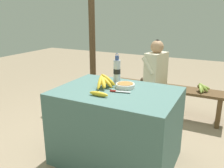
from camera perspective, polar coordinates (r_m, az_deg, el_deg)
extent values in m
plane|color=gray|center=(2.58, 0.99, -17.35)|extent=(12.00, 12.00, 0.00)
cube|color=#4C706B|center=(2.39, 1.04, -10.00)|extent=(1.15, 0.82, 0.74)
sphere|color=#4C381E|center=(2.35, -2.50, 1.01)|extent=(0.06, 0.06, 0.06)
ellipsoid|color=gold|center=(2.28, -2.92, 0.50)|extent=(0.08, 0.18, 0.13)
ellipsoid|color=gold|center=(2.28, -2.19, 0.52)|extent=(0.15, 0.17, 0.12)
ellipsoid|color=gold|center=(2.30, -1.34, 0.62)|extent=(0.17, 0.08, 0.12)
ellipsoid|color=gold|center=(2.33, -0.94, 1.00)|extent=(0.17, 0.09, 0.14)
ellipsoid|color=gold|center=(2.36, -1.11, 0.96)|extent=(0.14, 0.13, 0.11)
ellipsoid|color=gold|center=(2.39, -1.52, 1.35)|extent=(0.08, 0.17, 0.14)
cylinder|color=white|center=(2.33, 3.19, -0.46)|extent=(0.19, 0.19, 0.04)
torus|color=white|center=(2.32, 3.19, -0.03)|extent=(0.19, 0.19, 0.02)
cylinder|color=olive|center=(2.32, 3.19, 0.07)|extent=(0.15, 0.15, 0.01)
cylinder|color=silver|center=(2.48, 1.20, 3.08)|extent=(0.07, 0.07, 0.24)
cylinder|color=black|center=(2.48, 1.20, 3.08)|extent=(0.07, 0.07, 0.05)
cylinder|color=#33477F|center=(2.45, 1.22, 6.27)|extent=(0.04, 0.04, 0.04)
torus|color=#33477F|center=(2.44, 1.22, 7.07)|extent=(0.03, 0.01, 0.03)
ellipsoid|color=gold|center=(2.09, -3.22, -2.40)|extent=(0.19, 0.04, 0.04)
cube|color=#BCBCC1|center=(2.18, 2.68, -1.87)|extent=(0.14, 0.06, 0.00)
cylinder|color=maroon|center=(2.20, 0.23, -1.67)|extent=(0.06, 0.03, 0.02)
cube|color=brown|center=(3.49, 12.57, -0.83)|extent=(1.69, 0.32, 0.04)
cube|color=brown|center=(3.69, 0.62, -2.96)|extent=(0.06, 0.06, 0.40)
cube|color=brown|center=(3.36, 24.24, -6.60)|extent=(0.06, 0.06, 0.40)
cube|color=brown|center=(3.90, 2.19, -1.89)|extent=(0.06, 0.06, 0.40)
cube|color=brown|center=(3.58, 24.48, -5.19)|extent=(0.06, 0.06, 0.40)
cylinder|color=#473828|center=(3.61, 5.82, -3.23)|extent=(0.09, 0.09, 0.43)
cylinder|color=#473828|center=(3.47, 7.55, -0.17)|extent=(0.31, 0.16, 0.09)
cylinder|color=#473828|center=(3.76, 7.45, -2.47)|extent=(0.09, 0.09, 0.43)
cylinder|color=#473828|center=(3.63, 9.17, 0.48)|extent=(0.31, 0.16, 0.09)
cube|color=beige|center=(3.42, 10.45, 3.46)|extent=(0.27, 0.38, 0.48)
cylinder|color=beige|center=(3.29, 8.64, 4.38)|extent=(0.21, 0.11, 0.25)
cylinder|color=beige|center=(3.56, 11.42, 5.19)|extent=(0.21, 0.11, 0.25)
sphere|color=tan|center=(3.37, 10.74, 8.80)|extent=(0.18, 0.18, 0.18)
sphere|color=black|center=(3.36, 10.80, 9.94)|extent=(0.07, 0.07, 0.07)
sphere|color=#4C381E|center=(3.39, 20.26, -0.56)|extent=(0.05, 0.05, 0.05)
ellipsoid|color=#8EA842|center=(3.33, 20.50, -0.99)|extent=(0.09, 0.17, 0.11)
ellipsoid|color=#8EA842|center=(3.35, 20.73, -0.89)|extent=(0.11, 0.12, 0.11)
ellipsoid|color=#8EA842|center=(3.37, 21.17, -0.77)|extent=(0.16, 0.08, 0.13)
ellipsoid|color=#8EA842|center=(3.40, 21.27, -0.63)|extent=(0.17, 0.09, 0.10)
ellipsoid|color=#8EA842|center=(3.43, 20.96, -0.44)|extent=(0.12, 0.15, 0.13)
ellipsoid|color=#8EA842|center=(3.43, 20.65, -0.40)|extent=(0.09, 0.15, 0.11)
cylinder|color=#4C3823|center=(4.07, -4.82, 12.37)|extent=(0.10, 0.10, 2.27)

